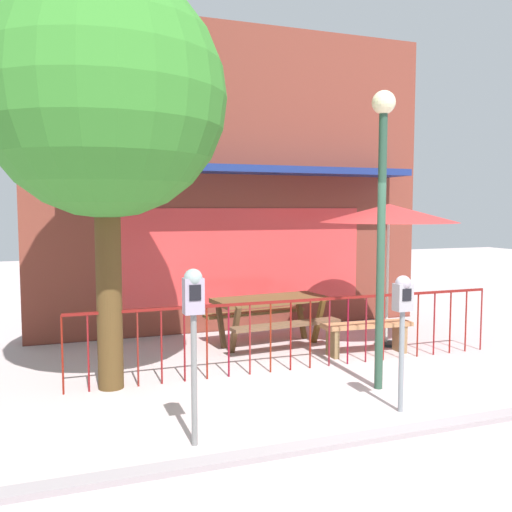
{
  "coord_description": "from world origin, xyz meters",
  "views": [
    {
      "loc": [
        -3.11,
        -5.12,
        2.2
      ],
      "look_at": [
        -0.5,
        2.1,
        1.54
      ],
      "focal_mm": 39.03,
      "sensor_mm": 36.0,
      "label": 1
    }
  ],
  "objects": [
    {
      "name": "ground",
      "position": [
        0.0,
        0.0,
        0.0
      ],
      "size": [
        40.0,
        40.0,
        0.0
      ],
      "primitive_type": "plane",
      "color": "#B6A3A2"
    },
    {
      "name": "pub_storefront",
      "position": [
        0.0,
        4.58,
        2.71
      ],
      "size": [
        7.32,
        1.24,
        5.45
      ],
      "color": "#481E1D",
      "rests_on": "ground"
    },
    {
      "name": "patio_fence_front",
      "position": [
        0.0,
        1.7,
        0.66
      ],
      "size": [
        6.17,
        0.04,
        0.97
      ],
      "color": "maroon",
      "rests_on": "ground"
    },
    {
      "name": "picnic_table_left",
      "position": [
        0.09,
        3.08,
        0.61
      ],
      "size": [
        1.94,
        1.55,
        0.79
      ],
      "color": "brown",
      "rests_on": "ground"
    },
    {
      "name": "patio_umbrella",
      "position": [
        1.86,
        2.45,
        2.11
      ],
      "size": [
        2.18,
        2.18,
        2.27
      ],
      "color": "black",
      "rests_on": "ground"
    },
    {
      "name": "patio_bench",
      "position": [
        1.27,
        2.07,
        0.35
      ],
      "size": [
        1.42,
        0.41,
        0.48
      ],
      "color": "#A4724A",
      "rests_on": "ground"
    },
    {
      "name": "parking_meter_near",
      "position": [
        0.36,
        -0.13,
        1.15
      ],
      "size": [
        0.18,
        0.17,
        1.49
      ],
      "color": "slate",
      "rests_on": "ground"
    },
    {
      "name": "parking_meter_far",
      "position": [
        -1.94,
        -0.21,
        1.28
      ],
      "size": [
        0.18,
        0.17,
        1.65
      ],
      "color": "slate",
      "rests_on": "ground"
    },
    {
      "name": "street_tree",
      "position": [
        -2.52,
        1.75,
        3.49
      ],
      "size": [
        2.88,
        2.88,
        4.95
      ],
      "color": "#4D361A",
      "rests_on": "ground"
    },
    {
      "name": "street_lamp",
      "position": [
        0.56,
        0.62,
        2.37
      ],
      "size": [
        0.28,
        0.28,
        3.58
      ],
      "color": "#264534",
      "rests_on": "ground"
    },
    {
      "name": "curb_edge",
      "position": [
        0.0,
        -0.67,
        0.0
      ],
      "size": [
        10.24,
        0.2,
        0.11
      ],
      "primitive_type": "cube",
      "color": "gray",
      "rests_on": "ground"
    }
  ]
}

